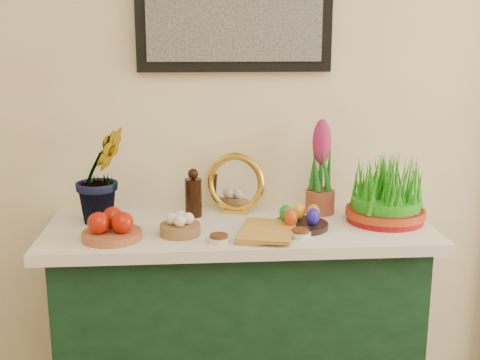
# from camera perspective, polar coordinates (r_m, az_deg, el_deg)

# --- Properties ---
(sideboard) EXTENTS (1.30, 0.45, 0.85)m
(sideboard) POSITION_cam_1_polar(r_m,az_deg,el_deg) (2.39, -0.09, -14.92)
(sideboard) COLOR #153B24
(sideboard) RESTS_ON ground
(tablecloth) EXTENTS (1.40, 0.55, 0.04)m
(tablecloth) POSITION_cam_1_polar(r_m,az_deg,el_deg) (2.22, -0.10, -4.74)
(tablecloth) COLOR white
(tablecloth) RESTS_ON sideboard
(hyacinth_green) EXTENTS (0.31, 0.30, 0.47)m
(hyacinth_green) POSITION_cam_1_polar(r_m,az_deg,el_deg) (2.25, -13.10, 1.88)
(hyacinth_green) COLOR #1B6B1C
(hyacinth_green) RESTS_ON tablecloth
(apple_bowl) EXTENTS (0.24, 0.24, 0.10)m
(apple_bowl) POSITION_cam_1_polar(r_m,az_deg,el_deg) (2.09, -12.07, -4.38)
(apple_bowl) COLOR #A55531
(apple_bowl) RESTS_ON tablecloth
(garlic_basket) EXTENTS (0.19, 0.19, 0.08)m
(garlic_basket) POSITION_cam_1_polar(r_m,az_deg,el_deg) (2.10, -5.71, -4.33)
(garlic_basket) COLOR olive
(garlic_basket) RESTS_ON tablecloth
(vinegar_cruet) EXTENTS (0.06, 0.06, 0.19)m
(vinegar_cruet) POSITION_cam_1_polar(r_m,az_deg,el_deg) (2.30, -4.44, -1.46)
(vinegar_cruet) COLOR black
(vinegar_cruet) RESTS_ON tablecloth
(mirror) EXTENTS (0.24, 0.13, 0.24)m
(mirror) POSITION_cam_1_polar(r_m,az_deg,el_deg) (2.34, -0.41, -0.36)
(mirror) COLOR gold
(mirror) RESTS_ON tablecloth
(book) EXTENTS (0.23, 0.28, 0.03)m
(book) POSITION_cam_1_polar(r_m,az_deg,el_deg) (2.10, 0.05, -4.68)
(book) COLOR gold
(book) RESTS_ON tablecloth
(spice_dish_left) EXTENTS (0.07, 0.07, 0.03)m
(spice_dish_left) POSITION_cam_1_polar(r_m,az_deg,el_deg) (2.02, -2.01, -5.60)
(spice_dish_left) COLOR silver
(spice_dish_left) RESTS_ON tablecloth
(spice_dish_right) EXTENTS (0.07, 0.07, 0.03)m
(spice_dish_right) POSITION_cam_1_polar(r_m,az_deg,el_deg) (2.08, 5.75, -5.08)
(spice_dish_right) COLOR silver
(spice_dish_right) RESTS_ON tablecloth
(egg_plate) EXTENTS (0.26, 0.26, 0.08)m
(egg_plate) POSITION_cam_1_polar(r_m,az_deg,el_deg) (2.17, 5.74, -3.80)
(egg_plate) COLOR black
(egg_plate) RESTS_ON tablecloth
(hyacinth_pink) EXTENTS (0.11, 0.11, 0.37)m
(hyacinth_pink) POSITION_cam_1_polar(r_m,az_deg,el_deg) (2.33, 7.68, 0.79)
(hyacinth_pink) COLOR #97462F
(hyacinth_pink) RESTS_ON tablecloth
(wheatgrass_sabzeh) EXTENTS (0.29, 0.29, 0.24)m
(wheatgrass_sabzeh) POSITION_cam_1_polar(r_m,az_deg,el_deg) (2.29, 13.68, -1.31)
(wheatgrass_sabzeh) COLOR maroon
(wheatgrass_sabzeh) RESTS_ON tablecloth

